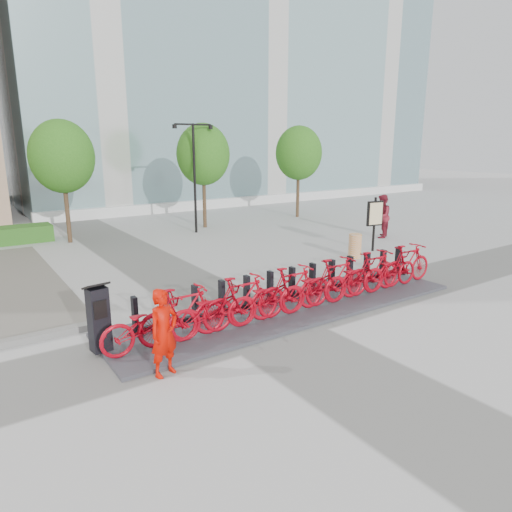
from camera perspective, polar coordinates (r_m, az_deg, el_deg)
ground at (r=10.81m, az=0.07°, el=-8.50°), size 120.00×120.00×0.00m
glass_building at (r=40.27m, az=-4.69°, el=25.14°), size 32.00×16.00×24.00m
tree_1 at (r=20.69m, az=-23.10°, el=11.35°), size 2.60×2.60×5.10m
tree_2 at (r=22.89m, az=-6.63°, el=12.48°), size 2.60×2.60×5.10m
tree_3 at (r=26.22m, az=5.36°, el=12.68°), size 2.60×2.60×5.10m
streetlamp at (r=21.56m, az=-7.73°, el=11.15°), size 2.00×0.20×5.00m
dock_pad at (r=11.75m, az=4.53°, el=-6.47°), size 9.60×2.40×0.08m
dock_rail_posts at (r=12.20m, az=4.72°, el=-3.39°), size 8.74×0.50×0.85m
bike_0 at (r=9.43m, az=-13.07°, el=-8.27°), size 2.05×0.72×1.08m
bike_1 at (r=9.66m, az=-9.09°, el=-7.15°), size 1.99×0.56×1.20m
bike_2 at (r=9.99m, az=-5.31°, el=-6.69°), size 2.05×0.72×1.08m
bike_3 at (r=10.31m, az=-1.80°, el=-5.62°), size 1.99×0.56×1.20m
bike_4 at (r=10.71m, az=1.47°, el=-5.19°), size 2.05×0.72×1.08m
bike_5 at (r=11.10m, az=4.50°, el=-4.21°), size 1.99×0.56×1.20m
bike_6 at (r=11.56m, az=7.30°, el=-3.84°), size 2.05×0.72×1.08m
bike_7 at (r=12.02m, az=9.89°, el=-2.96°), size 1.99×0.56×1.20m
bike_8 at (r=12.53m, az=12.26°, el=-2.66°), size 2.05×0.72×1.08m
bike_9 at (r=13.03m, az=14.47°, el=-1.88°), size 1.99×0.56×1.20m
bike_10 at (r=13.58m, az=16.48°, el=-1.63°), size 2.05×0.72×1.08m
bike_11 at (r=14.11m, az=18.37°, el=-0.95°), size 1.99×0.56×1.20m
kiosk at (r=9.59m, az=-19.05°, el=-7.33°), size 0.49×0.43×1.44m
worker_red at (r=8.46m, az=-11.43°, el=-9.38°), size 0.69×0.55×1.64m
pedestrian at (r=21.14m, az=15.42°, el=4.81°), size 1.18×1.11×1.93m
construction_barrel at (r=17.18m, az=12.27°, el=1.24°), size 0.59×0.59×0.90m
map_sign at (r=18.29m, az=14.63°, el=4.89°), size 0.70×0.23×2.11m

